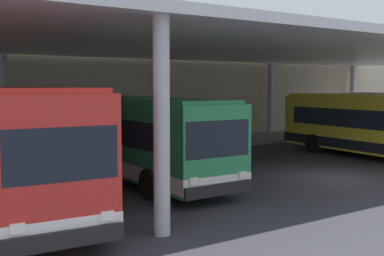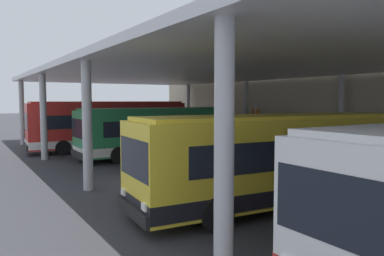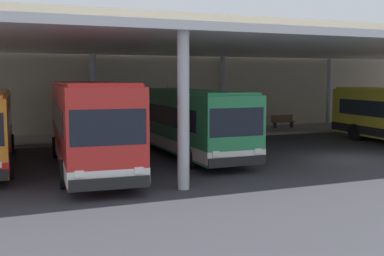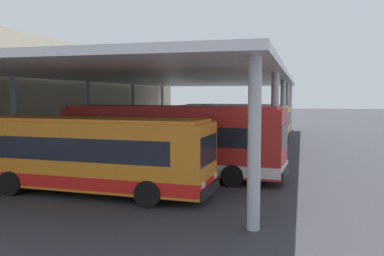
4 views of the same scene
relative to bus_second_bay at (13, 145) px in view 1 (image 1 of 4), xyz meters
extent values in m
plane|color=#333338|center=(11.51, -2.46, -1.84)|extent=(200.00, 200.00, 0.00)
cube|color=gray|center=(11.51, 9.29, -1.75)|extent=(42.00, 4.50, 0.18)
cube|color=#C1B293|center=(11.51, 12.54, 2.31)|extent=(48.00, 1.60, 8.31)
cube|color=silver|center=(11.51, 3.04, 3.56)|extent=(40.00, 17.00, 0.30)
cylinder|color=#B2B2B7|center=(2.26, -4.96, 0.78)|extent=(0.40, 0.40, 5.25)
cylinder|color=#B2B2B7|center=(2.26, 11.04, 0.78)|extent=(0.40, 0.40, 5.25)
cylinder|color=#B2B2B7|center=(11.51, 11.04, 0.78)|extent=(0.40, 0.40, 5.25)
cylinder|color=#B2B2B7|center=(20.76, 11.04, 0.78)|extent=(0.40, 0.40, 5.25)
cylinder|color=#B2B2B7|center=(30.01, 11.04, 0.78)|extent=(0.40, 0.40, 5.25)
cube|color=red|center=(0.00, 0.00, 0.06)|extent=(3.25, 11.34, 3.10)
cube|color=white|center=(0.00, 0.00, -1.14)|extent=(3.27, 11.36, 0.50)
cube|color=black|center=(0.01, 0.15, 0.36)|extent=(3.15, 9.33, 0.90)
cube|color=black|center=(-0.37, -5.54, 0.41)|extent=(2.30, 0.27, 1.10)
cube|color=black|center=(-0.38, -5.63, -1.29)|extent=(2.46, 0.32, 0.36)
cube|color=red|center=(0.00, 0.00, 1.67)|extent=(3.02, 10.88, 0.12)
cube|color=yellow|center=(-0.37, -5.51, 1.43)|extent=(1.75, 0.24, 0.28)
cube|color=white|center=(-1.28, -5.56, -0.94)|extent=(0.28, 0.10, 0.20)
cube|color=white|center=(0.52, -5.68, -0.94)|extent=(0.28, 0.10, 0.20)
cylinder|color=black|center=(0.99, -3.55, -1.34)|extent=(0.35, 1.02, 1.00)
cylinder|color=black|center=(1.43, 2.99, -1.34)|extent=(0.35, 1.02, 1.00)
cube|color=#28844C|center=(5.00, 1.58, -0.14)|extent=(2.55, 10.41, 2.70)
cube|color=white|center=(5.00, 1.58, -1.14)|extent=(2.57, 10.43, 0.50)
cube|color=black|center=(5.00, 1.73, 0.16)|extent=(2.58, 8.54, 0.90)
cube|color=black|center=(4.98, -3.57, 0.21)|extent=(2.30, 0.13, 1.10)
cube|color=black|center=(4.97, -3.66, -1.29)|extent=(2.45, 0.17, 0.36)
cube|color=#2A8B50|center=(5.00, 1.58, 1.27)|extent=(2.34, 9.99, 0.12)
cube|color=yellow|center=(4.98, -3.54, 1.03)|extent=(1.75, 0.13, 0.28)
cube|color=white|center=(4.07, -3.64, -0.94)|extent=(0.28, 0.08, 0.20)
cube|color=white|center=(5.87, -3.65, -0.94)|extent=(0.28, 0.08, 0.20)
cylinder|color=black|center=(3.76, -1.64, -1.34)|extent=(0.28, 1.00, 1.00)
cylinder|color=black|center=(6.21, -1.65, -1.34)|extent=(0.28, 1.00, 1.00)
cylinder|color=black|center=(3.79, 4.45, -1.34)|extent=(0.28, 1.00, 1.00)
cylinder|color=black|center=(6.24, 4.44, -1.34)|extent=(0.28, 1.00, 1.00)
cube|color=yellow|center=(17.33, -0.06, -0.14)|extent=(3.26, 10.56, 2.70)
cube|color=black|center=(17.33, -0.06, -1.14)|extent=(3.28, 10.58, 0.50)
cube|color=black|center=(17.35, 0.09, 0.16)|extent=(3.16, 8.69, 0.90)
cube|color=yellow|center=(17.33, -0.06, 1.27)|extent=(3.03, 10.13, 0.12)
cylinder|color=black|center=(16.32, 2.88, -1.34)|extent=(0.35, 1.02, 1.00)
cylinder|color=black|center=(18.77, 2.70, -1.34)|extent=(0.35, 1.02, 1.00)
cylinder|color=black|center=(21.83, 3.39, -1.34)|extent=(0.29, 1.00, 1.00)
cube|color=brown|center=(15.46, 9.29, -1.21)|extent=(1.80, 0.44, 0.08)
cube|color=brown|center=(15.46, 9.49, -0.96)|extent=(1.80, 0.06, 0.44)
cube|color=#2D2D33|center=(14.76, 9.29, -1.44)|extent=(0.10, 0.36, 0.45)
cube|color=#2D2D33|center=(16.16, 9.29, -1.44)|extent=(0.10, 0.36, 0.45)
cylinder|color=#B2B2B7|center=(6.42, 8.49, -0.06)|extent=(0.12, 0.12, 3.20)
cube|color=orange|center=(6.42, 8.47, 0.32)|extent=(0.70, 0.04, 1.80)
camera|label=1|loc=(-3.51, -14.84, 1.78)|focal=45.04mm
camera|label=2|loc=(26.65, -9.34, 1.83)|focal=35.20mm
camera|label=3|loc=(-3.41, -19.64, 1.88)|focal=44.50mm
camera|label=4|loc=(-19.08, -6.32, 2.25)|focal=37.76mm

